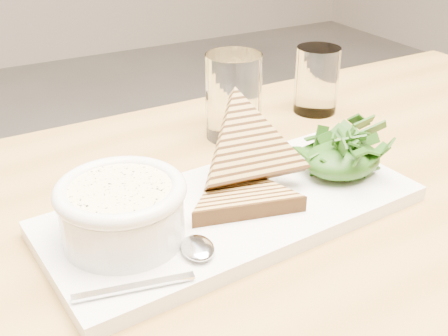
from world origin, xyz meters
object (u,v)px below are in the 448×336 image
platter (233,210)px  glass_near (234,97)px  soup_bowl (123,218)px  glass_far (317,80)px  table_top (341,228)px

platter → glass_near: 0.21m
soup_bowl → glass_far: (0.38, 0.20, 0.01)m
platter → table_top: bearing=-25.4°
glass_near → glass_far: glass_near is taller
platter → soup_bowl: soup_bowl is taller
glass_near → glass_far: bearing=7.0°
table_top → soup_bowl: (-0.23, 0.05, 0.06)m
soup_bowl → glass_near: bearing=39.4°
soup_bowl → table_top: bearing=-11.6°
table_top → glass_near: (-0.00, 0.23, 0.08)m
glass_near → glass_far: 0.16m
soup_bowl → glass_far: 0.43m
platter → glass_far: glass_far is taller
table_top → glass_far: bearing=59.0°
platter → glass_far: bearing=37.7°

